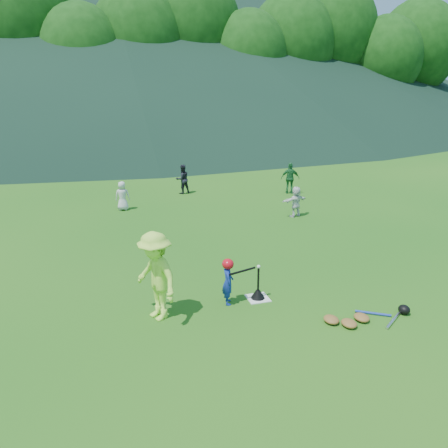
% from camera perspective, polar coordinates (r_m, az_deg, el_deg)
% --- Properties ---
extents(ground, '(120.00, 120.00, 0.00)m').
position_cam_1_polar(ground, '(9.44, 4.44, -9.69)').
color(ground, '#185814').
rests_on(ground, ground).
extents(home_plate, '(0.45, 0.45, 0.02)m').
position_cam_1_polar(home_plate, '(9.43, 4.44, -9.64)').
color(home_plate, silver).
rests_on(home_plate, ground).
extents(baseball, '(0.08, 0.08, 0.08)m').
position_cam_1_polar(baseball, '(9.12, 4.55, -5.57)').
color(baseball, white).
rests_on(baseball, batting_tee).
extents(batter_child, '(0.29, 0.38, 0.96)m').
position_cam_1_polar(batter_child, '(9.02, 0.50, -7.59)').
color(batter_child, navy).
rests_on(batter_child, ground).
extents(adult_coach, '(1.07, 1.30, 1.76)m').
position_cam_1_polar(adult_coach, '(8.42, -8.90, -6.76)').
color(adult_coach, '#B5EF46').
rests_on(adult_coach, ground).
extents(fielder_a, '(0.57, 0.43, 1.05)m').
position_cam_1_polar(fielder_a, '(16.11, -13.13, 3.60)').
color(fielder_a, silver).
rests_on(fielder_a, ground).
extents(fielder_b, '(0.68, 0.59, 1.21)m').
position_cam_1_polar(fielder_b, '(18.22, -5.44, 5.85)').
color(fielder_b, black).
rests_on(fielder_b, ground).
extents(fielder_c, '(0.82, 0.57, 1.28)m').
position_cam_1_polar(fielder_c, '(18.34, 8.64, 5.93)').
color(fielder_c, '#1D622F').
rests_on(fielder_c, ground).
extents(fielder_d, '(1.02, 0.54, 1.05)m').
position_cam_1_polar(fielder_d, '(15.11, 9.36, 2.91)').
color(fielder_d, silver).
rests_on(fielder_d, ground).
extents(batting_tee, '(0.30, 0.30, 0.68)m').
position_cam_1_polar(batting_tee, '(9.38, 4.45, -8.99)').
color(batting_tee, black).
rests_on(batting_tee, home_plate).
extents(batter_gear, '(0.73, 0.26, 0.32)m').
position_cam_1_polar(batter_gear, '(8.86, 0.67, -5.32)').
color(batter_gear, red).
rests_on(batter_gear, ground).
extents(equipment_pile, '(1.80, 0.78, 0.19)m').
position_cam_1_polar(equipment_pile, '(8.98, 17.59, -11.59)').
color(equipment_pile, olive).
rests_on(equipment_pile, ground).
extents(outfield_fence, '(70.07, 0.08, 1.33)m').
position_cam_1_polar(outfield_fence, '(36.10, -11.97, 11.60)').
color(outfield_fence, gray).
rests_on(outfield_fence, ground).
extents(tree_line, '(70.04, 11.40, 14.82)m').
position_cam_1_polar(tree_line, '(41.92, -13.17, 22.64)').
color(tree_line, '#382314').
rests_on(tree_line, ground).
extents(distant_hills, '(155.00, 140.00, 32.00)m').
position_cam_1_polar(distant_hills, '(90.34, -21.31, 23.43)').
color(distant_hills, black).
rests_on(distant_hills, ground).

